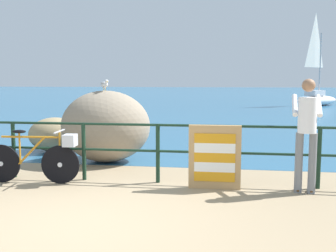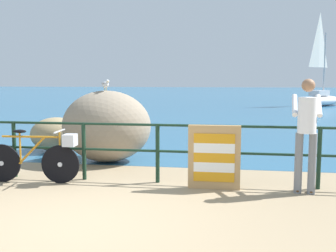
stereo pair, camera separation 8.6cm
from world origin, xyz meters
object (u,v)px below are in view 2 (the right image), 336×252
at_px(person_at_railing, 306,130).
at_px(breakwater_boulder_main, 107,126).
at_px(bicycle, 39,156).
at_px(breakwater_boulder_left, 56,134).
at_px(sailboat, 321,96).
at_px(seagull, 105,84).
at_px(folded_deckchair_stack, 214,157).

relative_size(person_at_railing, breakwater_boulder_main, 0.93).
bearing_deg(breakwater_boulder_main, bicycle, -106.80).
height_order(breakwater_boulder_left, sailboat, sailboat).
height_order(person_at_railing, breakwater_boulder_main, person_at_railing).
bearing_deg(person_at_railing, bicycle, 97.65).
bearing_deg(person_at_railing, sailboat, -5.61).
bearing_deg(bicycle, breakwater_boulder_main, 69.58).
bearing_deg(breakwater_boulder_left, sailboat, 61.67).
height_order(person_at_railing, seagull, person_at_railing).
xyz_separation_m(folded_deckchair_stack, seagull, (-2.37, 1.76, 1.16)).
bearing_deg(folded_deckchair_stack, person_at_railing, -1.02).
bearing_deg(folded_deckchair_stack, bicycle, -178.33).
distance_m(breakwater_boulder_main, breakwater_boulder_left, 1.96).
height_order(person_at_railing, folded_deckchair_stack, person_at_railing).
distance_m(folded_deckchair_stack, breakwater_boulder_main, 3.03).
relative_size(seagull, sailboat, 0.05).
relative_size(folded_deckchair_stack, breakwater_boulder_main, 0.54).
bearing_deg(bicycle, sailboat, 63.63).
relative_size(person_at_railing, breakwater_boulder_left, 1.38).
distance_m(breakwater_boulder_main, seagull, 0.91).
height_order(folded_deckchair_stack, breakwater_boulder_left, folded_deckchair_stack).
relative_size(person_at_railing, seagull, 5.93).
height_order(breakwater_boulder_main, breakwater_boulder_left, breakwater_boulder_main).
relative_size(person_at_railing, sailboat, 0.29).
xyz_separation_m(person_at_railing, sailboat, (4.85, 21.98, -0.28)).
distance_m(bicycle, folded_deckchair_stack, 2.98).
xyz_separation_m(folded_deckchair_stack, breakwater_boulder_left, (-4.02, 2.88, -0.10)).
height_order(bicycle, folded_deckchair_stack, folded_deckchair_stack).
distance_m(bicycle, sailboat, 23.90).
xyz_separation_m(person_at_railing, breakwater_boulder_left, (-5.43, 2.90, -0.57)).
xyz_separation_m(bicycle, sailboat, (9.24, 22.04, 0.24)).
distance_m(folded_deckchair_stack, breakwater_boulder_left, 4.95).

